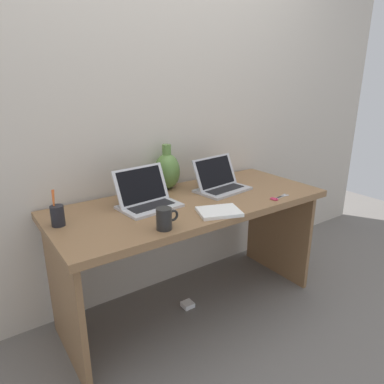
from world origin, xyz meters
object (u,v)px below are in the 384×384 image
at_px(notebook_stack, 219,211).
at_px(coffee_mug, 165,219).
at_px(laptop_left, 146,197).
at_px(power_brick, 188,305).
at_px(laptop_right, 219,182).
at_px(pen_cup, 57,215).
at_px(scissors, 277,198).
at_px(green_vase, 167,171).

bearing_deg(notebook_stack, coffee_mug, -178.56).
bearing_deg(coffee_mug, laptop_left, 77.54).
bearing_deg(power_brick, coffee_mug, -139.03).
xyz_separation_m(laptop_left, power_brick, (0.23, -0.06, -0.76)).
distance_m(laptop_left, coffee_mug, 0.33).
distance_m(laptop_right, coffee_mug, 0.67).
relative_size(laptop_right, pen_cup, 1.98).
bearing_deg(laptop_left, power_brick, -13.68).
bearing_deg(scissors, power_brick, 149.12).
bearing_deg(coffee_mug, green_vase, 57.86).
xyz_separation_m(coffee_mug, pen_cup, (-0.40, 0.32, 0.00)).
bearing_deg(laptop_left, coffee_mug, -102.46).
bearing_deg(laptop_right, green_vase, 140.54).
height_order(laptop_right, coffee_mug, laptop_right).
distance_m(laptop_right, notebook_stack, 0.40).
height_order(scissors, power_brick, scissors).
height_order(laptop_left, laptop_right, laptop_left).
distance_m(coffee_mug, scissors, 0.76).
bearing_deg(pen_cup, laptop_left, -0.35).
height_order(green_vase, power_brick, green_vase).
xyz_separation_m(notebook_stack, coffee_mug, (-0.33, -0.01, 0.04)).
xyz_separation_m(laptop_left, laptop_right, (0.51, -0.00, -0.00)).
bearing_deg(coffee_mug, pen_cup, 140.71).
bearing_deg(green_vase, laptop_left, -141.62).
bearing_deg(pen_cup, coffee_mug, -39.29).
bearing_deg(laptop_left, notebook_stack, -49.86).
distance_m(laptop_left, pen_cup, 0.47).
relative_size(coffee_mug, scissors, 0.78).
bearing_deg(pen_cup, notebook_stack, -23.36).
relative_size(laptop_right, notebook_stack, 1.64).
xyz_separation_m(green_vase, power_brick, (-0.03, -0.26, -0.82)).
xyz_separation_m(green_vase, scissors, (0.42, -0.53, -0.11)).
distance_m(coffee_mug, power_brick, 0.86).
xyz_separation_m(laptop_left, notebook_stack, (0.26, -0.31, -0.05)).
bearing_deg(laptop_right, scissors, -62.19).
bearing_deg(coffee_mug, notebook_stack, 1.44).
relative_size(notebook_stack, scissors, 1.45).
bearing_deg(coffee_mug, laptop_right, 28.64).
bearing_deg(notebook_stack, laptop_right, 51.21).
distance_m(notebook_stack, power_brick, 0.76).
relative_size(laptop_right, coffee_mug, 3.07).
relative_size(laptop_right, scissors, 2.38).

